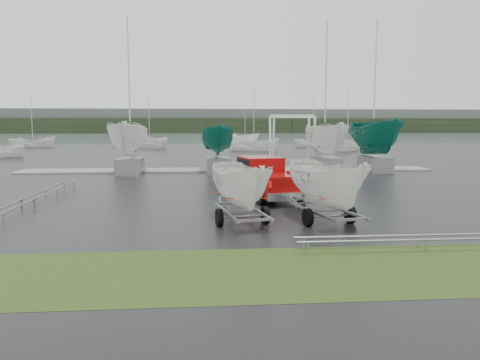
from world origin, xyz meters
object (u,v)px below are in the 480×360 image
trailer_parked (241,147)px  pickup_truck (265,177)px  boat_hoist (292,134)px  trailer_hitched (328,143)px

trailer_parked → pickup_truck: bearing=65.1°
pickup_truck → boat_hoist: size_ratio=1.41×
trailer_hitched → trailer_parked: (-2.93, 0.18, -0.12)m
trailer_hitched → trailer_parked: bearing=164.5°
trailer_hitched → boat_hoist: size_ratio=1.23×
trailer_hitched → pickup_truck: bearing=90.0°
pickup_truck → trailer_parked: 6.38m
pickup_truck → boat_hoist: bearing=61.6°
pickup_truck → trailer_hitched: bearing=-90.0°
trailer_hitched → boat_hoist: bearing=70.6°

